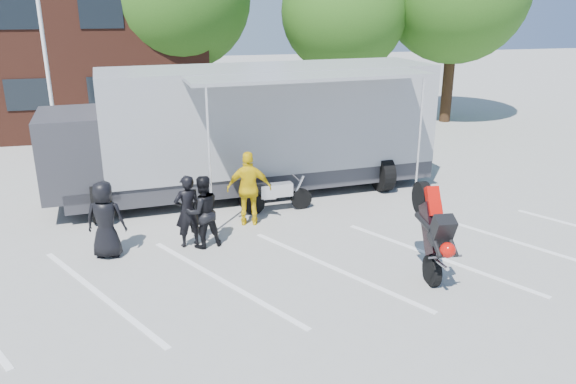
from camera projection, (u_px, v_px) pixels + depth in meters
name	position (u px, v px, depth m)	size (l,w,h in m)	color
ground	(341.00, 292.00, 10.99)	(100.00, 100.00, 0.00)	#979792
parking_bay_lines	(326.00, 269.00, 11.91)	(18.00, 5.00, 0.01)	white
flagpole	(48.00, 13.00, 17.19)	(1.61, 0.12, 8.00)	white
tree_mid	(344.00, 12.00, 24.30)	(5.44, 5.44, 7.68)	#382314
transporter_truck	(255.00, 191.00, 16.78)	(11.52, 5.55, 3.66)	gray
parked_motorcycle	(278.00, 211.00, 15.21)	(0.65, 1.95, 1.02)	silver
stunt_bike_rider	(418.00, 269.00, 11.95)	(0.85, 1.82, 2.14)	black
spectator_leather_a	(105.00, 220.00, 12.27)	(0.85, 0.56, 1.75)	black
spectator_leather_b	(188.00, 211.00, 12.82)	(0.62, 0.41, 1.71)	black
spectator_leather_c	(203.00, 212.00, 12.78)	(0.83, 0.65, 1.71)	black
spectator_hivis	(249.00, 189.00, 14.04)	(1.12, 0.46, 1.90)	yellow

